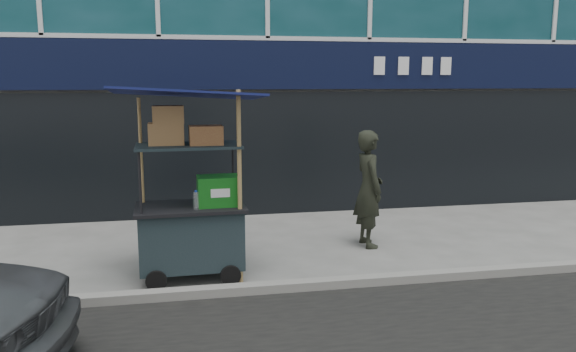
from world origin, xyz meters
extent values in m
plane|color=#61615D|center=(0.00, 0.00, 0.00)|extent=(80.00, 80.00, 0.00)
cube|color=gray|center=(0.00, -0.20, 0.06)|extent=(80.00, 0.18, 0.12)
cube|color=black|center=(0.00, 3.86, 2.90)|extent=(15.68, 0.06, 0.90)
cube|color=black|center=(0.00, 3.90, 1.20)|extent=(15.68, 0.04, 2.40)
cube|color=#19262A|center=(-1.57, 0.53, 0.56)|extent=(1.37, 0.82, 0.78)
cylinder|color=black|center=(-2.03, 0.10, 0.13)|extent=(0.27, 0.06, 0.27)
cylinder|color=black|center=(-1.09, 0.13, 0.13)|extent=(0.27, 0.06, 0.27)
cube|color=black|center=(-1.57, 0.53, 0.97)|extent=(1.46, 0.91, 0.04)
cylinder|color=black|center=(-2.17, 0.17, 1.37)|extent=(0.03, 0.03, 0.84)
cylinder|color=black|center=(-0.94, 0.21, 1.37)|extent=(0.03, 0.03, 0.84)
cylinder|color=black|center=(-2.19, 0.84, 1.37)|extent=(0.03, 0.03, 0.84)
cylinder|color=black|center=(-0.96, 0.88, 1.37)|extent=(0.03, 0.03, 0.84)
cube|color=#19262A|center=(-1.57, 0.53, 1.79)|extent=(1.37, 0.82, 0.03)
cylinder|color=olive|center=(-0.94, 0.21, 1.26)|extent=(0.06, 0.06, 2.52)
cylinder|color=olive|center=(-2.19, 0.84, 1.20)|extent=(0.05, 0.05, 2.41)
cube|color=#0C1246|center=(-1.57, 0.53, 2.46)|extent=(1.94, 1.40, 0.22)
cube|color=#0E5C13|center=(-1.19, 0.48, 1.19)|extent=(0.57, 0.41, 0.39)
cylinder|color=silver|center=(-1.50, 0.30, 1.11)|extent=(0.08, 0.08, 0.22)
cylinder|color=#1738AC|center=(-1.50, 0.30, 1.23)|extent=(0.04, 0.04, 0.02)
cube|color=#8F613C|center=(-1.85, 0.57, 1.95)|extent=(0.46, 0.35, 0.28)
cube|color=#9C7A44|center=(-1.34, 0.48, 1.93)|extent=(0.43, 0.33, 0.25)
cube|color=#8F613C|center=(-1.82, 0.55, 2.20)|extent=(0.40, 0.30, 0.22)
imported|color=black|center=(1.24, 1.50, 0.93)|extent=(0.48, 0.70, 1.86)
camera|label=1|loc=(-1.66, -6.83, 2.65)|focal=35.00mm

